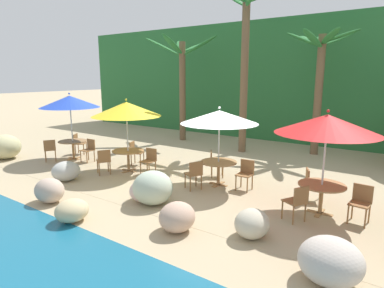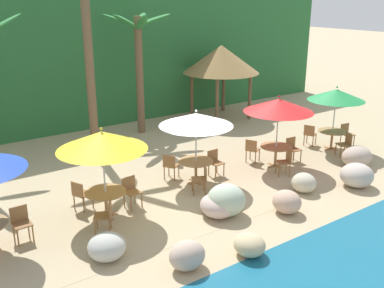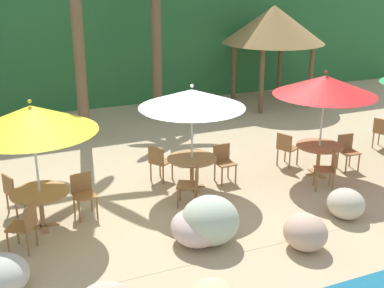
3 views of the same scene
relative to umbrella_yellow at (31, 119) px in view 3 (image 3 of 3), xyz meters
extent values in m
plane|color=tan|center=(3.08, 0.27, -2.17)|extent=(120.00, 120.00, 0.00)
cube|color=tan|center=(3.08, 0.27, -2.17)|extent=(18.00, 5.20, 0.01)
cube|color=#286633|center=(3.08, 9.27, 0.83)|extent=(28.00, 2.40, 6.00)
ellipsoid|color=tan|center=(4.15, -2.64, -1.85)|extent=(0.76, 0.83, 0.64)
ellipsoid|color=#B0BFA6|center=(2.70, -1.78, -1.73)|extent=(1.05, 1.04, 0.88)
ellipsoid|color=beige|center=(5.58, -1.98, -1.87)|extent=(0.71, 0.79, 0.60)
ellipsoid|color=#B2B2A9|center=(-0.86, -1.89, -1.86)|extent=(0.87, 0.87, 0.62)
ellipsoid|color=beige|center=(2.46, -1.71, -1.86)|extent=(0.90, 1.01, 0.62)
cylinder|color=silver|center=(0.00, 0.00, -1.03)|extent=(0.04, 0.04, 2.27)
cone|color=yellow|center=(0.00, 0.00, 0.00)|extent=(2.35, 2.35, 0.48)
sphere|color=yellow|center=(0.00, 0.00, 0.32)|extent=(0.07, 0.07, 0.07)
cube|color=#A37547|center=(0.00, 0.00, -2.15)|extent=(0.60, 0.12, 0.03)
cube|color=#A37547|center=(0.00, 0.00, -2.15)|extent=(0.12, 0.60, 0.03)
cylinder|color=#A37547|center=(0.00, 0.00, -1.80)|extent=(0.09, 0.09, 0.71)
cylinder|color=#A37547|center=(0.00, 0.00, -1.44)|extent=(1.10, 1.10, 0.03)
cylinder|color=olive|center=(1.04, -0.09, -1.94)|extent=(0.04, 0.04, 0.45)
cylinder|color=olive|center=(0.68, -0.12, -1.94)|extent=(0.04, 0.04, 0.45)
cylinder|color=olive|center=(1.01, 0.27, -1.94)|extent=(0.04, 0.04, 0.45)
cylinder|color=olive|center=(0.65, 0.24, -1.94)|extent=(0.04, 0.04, 0.45)
cube|color=olive|center=(0.85, 0.08, -1.70)|extent=(0.46, 0.46, 0.03)
cube|color=olive|center=(0.83, 0.28, -1.51)|extent=(0.42, 0.07, 0.42)
cylinder|color=olive|center=(-0.24, 1.02, -1.94)|extent=(0.04, 0.04, 0.45)
cylinder|color=olive|center=(-0.10, 0.69, -1.94)|extent=(0.04, 0.04, 0.45)
cylinder|color=olive|center=(-0.56, 0.88, -1.94)|extent=(0.04, 0.04, 0.45)
cylinder|color=olive|center=(-0.43, 0.55, -1.94)|extent=(0.04, 0.04, 0.45)
cube|color=olive|center=(-0.33, 0.78, -1.70)|extent=(0.55, 0.55, 0.03)
cube|color=olive|center=(-0.51, 0.71, -1.51)|extent=(0.20, 0.40, 0.42)
cylinder|color=olive|center=(-0.68, -0.79, -1.94)|extent=(0.04, 0.04, 0.45)
cylinder|color=olive|center=(-0.50, -0.49, -1.94)|extent=(0.04, 0.04, 0.45)
cylinder|color=olive|center=(-0.37, -0.98, -1.94)|extent=(0.04, 0.04, 0.45)
cylinder|color=olive|center=(-0.19, -0.67, -1.94)|extent=(0.04, 0.04, 0.45)
cube|color=olive|center=(-0.43, -0.73, -1.70)|extent=(0.58, 0.58, 0.03)
cube|color=olive|center=(-0.26, -0.83, -1.51)|extent=(0.25, 0.38, 0.42)
cylinder|color=silver|center=(3.33, 0.50, -1.07)|extent=(0.04, 0.04, 2.19)
cone|color=white|center=(3.33, 0.50, -0.08)|extent=(2.30, 2.30, 0.39)
sphere|color=white|center=(3.33, 0.50, 0.19)|extent=(0.07, 0.07, 0.07)
cube|color=#A37547|center=(3.33, 0.50, -2.15)|extent=(0.60, 0.12, 0.03)
cube|color=#A37547|center=(3.33, 0.50, -2.15)|extent=(0.12, 0.60, 0.03)
cylinder|color=#A37547|center=(3.33, 0.50, -1.80)|extent=(0.09, 0.09, 0.71)
cylinder|color=#A37547|center=(3.33, 0.50, -1.44)|extent=(1.10, 1.10, 0.03)
cylinder|color=olive|center=(4.37, 0.35, -1.94)|extent=(0.04, 0.04, 0.45)
cylinder|color=olive|center=(4.01, 0.34, -1.94)|extent=(0.04, 0.04, 0.45)
cylinder|color=olive|center=(4.35, 0.71, -1.94)|extent=(0.04, 0.04, 0.45)
cylinder|color=olive|center=(4.00, 0.70, -1.94)|extent=(0.04, 0.04, 0.45)
cube|color=olive|center=(4.18, 0.53, -1.70)|extent=(0.43, 0.43, 0.03)
cube|color=olive|center=(4.17, 0.73, -1.51)|extent=(0.42, 0.05, 0.42)
cylinder|color=olive|center=(2.92, 1.46, -1.94)|extent=(0.04, 0.04, 0.45)
cylinder|color=olive|center=(3.11, 1.16, -1.94)|extent=(0.04, 0.04, 0.45)
cylinder|color=olive|center=(2.62, 1.26, -1.94)|extent=(0.04, 0.04, 0.45)
cylinder|color=olive|center=(2.81, 0.96, -1.94)|extent=(0.04, 0.04, 0.45)
cube|color=olive|center=(2.87, 1.21, -1.70)|extent=(0.58, 0.58, 0.03)
cube|color=olive|center=(2.70, 1.10, -1.51)|extent=(0.26, 0.37, 0.42)
cylinder|color=olive|center=(2.67, -0.31, -1.94)|extent=(0.04, 0.04, 0.45)
cylinder|color=olive|center=(2.84, 0.00, -1.94)|extent=(0.04, 0.04, 0.45)
cylinder|color=olive|center=(2.98, -0.48, -1.94)|extent=(0.04, 0.04, 0.45)
cylinder|color=olive|center=(3.15, -0.17, -1.94)|extent=(0.04, 0.04, 0.45)
cube|color=olive|center=(2.91, -0.24, -1.70)|extent=(0.57, 0.57, 0.03)
cube|color=olive|center=(3.08, -0.34, -1.51)|extent=(0.24, 0.38, 0.42)
cylinder|color=silver|center=(6.43, 0.06, -1.02)|extent=(0.04, 0.04, 2.29)
cone|color=red|center=(6.43, 0.06, 0.02)|extent=(2.36, 2.36, 0.45)
sphere|color=red|center=(6.43, 0.06, 0.32)|extent=(0.07, 0.07, 0.07)
cube|color=#A37547|center=(6.43, 0.06, -2.15)|extent=(0.60, 0.12, 0.03)
cube|color=#A37547|center=(6.43, 0.06, -2.15)|extent=(0.12, 0.60, 0.03)
cylinder|color=#A37547|center=(6.43, 0.06, -1.80)|extent=(0.09, 0.09, 0.71)
cylinder|color=#A37547|center=(6.43, 0.06, -1.44)|extent=(1.10, 1.10, 0.03)
cylinder|color=olive|center=(7.44, -0.21, -1.94)|extent=(0.04, 0.04, 0.45)
cylinder|color=olive|center=(7.09, -0.18, -1.94)|extent=(0.04, 0.04, 0.45)
cylinder|color=olive|center=(7.47, 0.15, -1.94)|extent=(0.04, 0.04, 0.45)
cylinder|color=olive|center=(7.12, 0.18, -1.94)|extent=(0.04, 0.04, 0.45)
cube|color=olive|center=(7.28, -0.02, -1.70)|extent=(0.45, 0.45, 0.03)
cube|color=olive|center=(7.30, 0.18, -1.51)|extent=(0.42, 0.07, 0.42)
cylinder|color=olive|center=(6.17, 1.07, -1.94)|extent=(0.04, 0.04, 0.45)
cylinder|color=olive|center=(6.32, 0.74, -1.94)|extent=(0.04, 0.04, 0.45)
cylinder|color=olive|center=(5.85, 0.92, -1.94)|extent=(0.04, 0.04, 0.45)
cylinder|color=olive|center=(5.99, 0.60, -1.94)|extent=(0.04, 0.04, 0.45)
cube|color=olive|center=(6.08, 0.83, -1.70)|extent=(0.56, 0.56, 0.03)
cube|color=olive|center=(5.90, 0.75, -1.51)|extent=(0.21, 0.40, 0.42)
cylinder|color=olive|center=(5.78, -0.76, -1.94)|extent=(0.04, 0.04, 0.45)
cylinder|color=olive|center=(5.96, -0.45, -1.94)|extent=(0.04, 0.04, 0.45)
cylinder|color=olive|center=(6.10, -0.93, -1.94)|extent=(0.04, 0.04, 0.45)
cylinder|color=olive|center=(6.27, -0.62, -1.94)|extent=(0.04, 0.04, 0.45)
cube|color=olive|center=(6.03, -0.69, -1.70)|extent=(0.57, 0.57, 0.03)
cube|color=olive|center=(6.20, -0.79, -1.51)|extent=(0.23, 0.39, 0.42)
cylinder|color=olive|center=(9.30, 1.12, -1.94)|extent=(0.04, 0.04, 0.45)
cylinder|color=olive|center=(8.97, 0.99, -1.94)|extent=(0.04, 0.04, 0.45)
cube|color=olive|center=(9.20, 0.89, -1.70)|extent=(0.55, 0.55, 0.03)
cube|color=olive|center=(9.02, 0.82, -1.51)|extent=(0.19, 0.40, 0.42)
cylinder|color=brown|center=(1.88, 5.03, 1.21)|extent=(0.32, 0.32, 6.76)
cylinder|color=brown|center=(4.61, 6.36, 0.28)|extent=(0.32, 0.32, 4.90)
cylinder|color=brown|center=(7.94, 7.26, -1.07)|extent=(0.16, 0.16, 2.20)
cylinder|color=brown|center=(9.92, 7.26, -1.07)|extent=(0.16, 0.16, 2.20)
cylinder|color=brown|center=(7.94, 5.28, -1.07)|extent=(0.16, 0.16, 2.20)
cylinder|color=brown|center=(9.92, 5.28, -1.07)|extent=(0.16, 0.16, 2.20)
cone|color=olive|center=(8.93, 6.27, 0.67)|extent=(3.60, 3.60, 1.28)
camera|label=1|loc=(8.16, -7.83, 1.11)|focal=30.78mm
camera|label=2|loc=(-4.39, -10.23, 3.56)|focal=41.88mm
camera|label=3|loc=(-0.76, -9.00, 2.55)|focal=46.93mm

